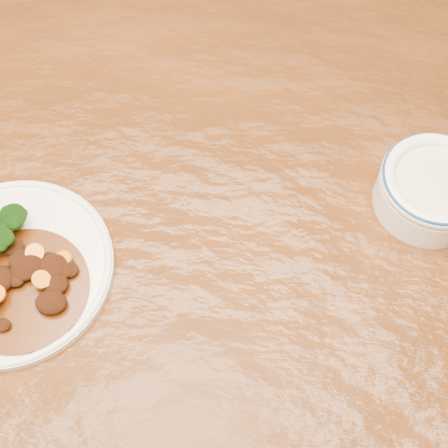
{
  "coord_description": "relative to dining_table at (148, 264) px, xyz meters",
  "views": [
    {
      "loc": [
        0.13,
        -0.33,
        1.4
      ],
      "look_at": [
        0.1,
        0.01,
        0.77
      ],
      "focal_mm": 50.0,
      "sensor_mm": 36.0,
      "label": 1
    }
  ],
  "objects": [
    {
      "name": "mince_stew",
      "position": [
        -0.11,
        -0.08,
        0.1
      ],
      "size": [
        0.15,
        0.15,
        0.03
      ],
      "color": "#4B2008",
      "rests_on": "dinner_plate"
    },
    {
      "name": "dining_table",
      "position": [
        0.0,
        0.0,
        0.0
      ],
      "size": [
        1.53,
        0.95,
        0.75
      ],
      "rotation": [
        0.0,
        0.0,
        -0.04
      ],
      "color": "#57280F",
      "rests_on": "ground"
    },
    {
      "name": "dinner_plate",
      "position": [
        -0.14,
        -0.06,
        0.09
      ],
      "size": [
        0.23,
        0.23,
        0.01
      ],
      "rotation": [
        0.0,
        0.0,
        -0.06
      ],
      "color": "white",
      "rests_on": "dining_table"
    },
    {
      "name": "ground",
      "position": [
        0.0,
        0.0,
        -0.67
      ],
      "size": [
        4.0,
        4.0,
        0.0
      ],
      "primitive_type": "plane",
      "color": "#4A2112",
      "rests_on": "ground"
    },
    {
      "name": "dip_bowl",
      "position": [
        0.34,
        0.08,
        0.11
      ],
      "size": [
        0.13,
        0.13,
        0.06
      ],
      "rotation": [
        0.0,
        0.0,
        0.3
      ],
      "color": "white",
      "rests_on": "dining_table"
    }
  ]
}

